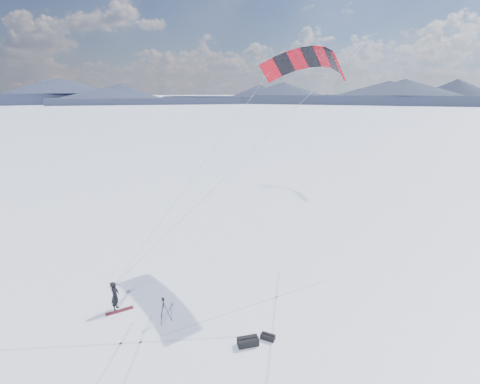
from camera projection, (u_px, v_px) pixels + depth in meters
name	position (u px, v px, depth m)	size (l,w,h in m)	color
ground	(179.00, 331.00, 16.57)	(1800.00, 1800.00, 0.00)	white
horizon_hills	(174.00, 248.00, 15.35)	(704.00, 705.94, 10.03)	#1B2032
snow_tracks	(149.00, 343.00, 15.79)	(13.93, 10.25, 0.01)	#A3B0D4
snowkiter	(117.00, 309.00, 18.25)	(0.58, 0.38, 1.60)	black
snowboard	(120.00, 311.00, 18.08)	(1.39, 0.26, 0.04)	maroon
tripod	(163.00, 307.00, 17.04)	(0.60, 0.63, 1.33)	black
gear_bag_a	(248.00, 341.00, 15.63)	(0.99, 0.55, 0.42)	black
gear_bag_b	(268.00, 337.00, 16.01)	(0.68, 0.69, 0.30)	black
power_kite	(306.00, 63.00, 22.41)	(14.41, 6.94, 12.38)	#AC0A18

